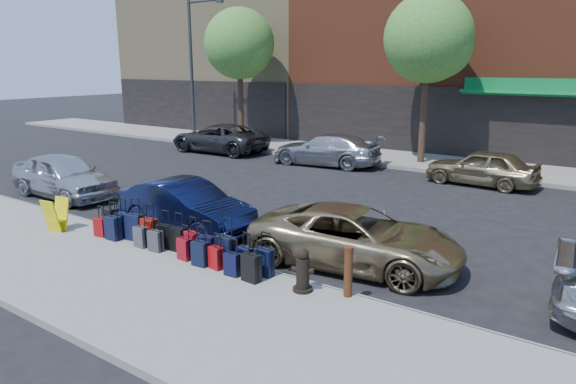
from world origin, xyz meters
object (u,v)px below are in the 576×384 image
Objects in this scene: fire_hydrant at (303,272)px; car_far_2 at (482,167)px; tree_center at (431,41)px; streetlight at (194,60)px; bollard at (348,271)px; tree_left at (241,46)px; display_rack at (56,215)px; car_far_0 at (219,138)px; suitcase_front_5 at (178,239)px; car_far_1 at (326,149)px; car_near_0 at (64,176)px; car_near_2 at (356,237)px; car_near_1 at (186,206)px.

fire_hydrant is 11.87m from car_far_2.
streetlight is at bearing -177.02° from tree_center.
car_far_2 is (-0.59, 11.58, 0.02)m from bollard.
display_rack is at bearing -67.97° from tree_left.
bollard is at bearing 5.98° from car_far_2.
suitcase_front_5 is at bearing 36.54° from car_far_0.
car_far_1 reaches higher than car_far_2.
bollard is at bearing -96.26° from car_near_0.
car_near_2 is at bearing 27.39° from car_far_1.
tree_center is 7.33× the size of bollard.
display_rack is (-3.74, -0.77, 0.14)m from suitcase_front_5.
tree_left is at bearing 39.65° from car_near_2.
suitcase_front_5 is 1.07× the size of fire_hydrant.
car_near_1 is 4.98m from car_near_2.
display_rack is 4.43m from car_near_0.
streetlight is at bearing 114.33° from display_rack.
streetlight is 17.43m from display_rack.
car_far_0 is at bearing 39.89° from car_near_1.
tree_left is 16.03m from car_near_1.
tree_left is 14.70m from car_far_2.
tree_left is 8.67m from car_far_1.
fire_hydrant is 11.15m from car_near_0.
car_near_0 is 15.00m from car_far_2.
display_rack is (6.09, -15.04, -4.83)m from tree_left.
fire_hydrant is (16.37, -13.74, -4.11)m from streetlight.
streetlight is (-2.94, -0.70, -0.75)m from tree_left.
streetlight is 9.20× the size of display_rack.
tree_center is 15.52m from fire_hydrant.
display_rack is (-7.35, -0.60, 0.03)m from fire_hydrant.
car_far_0 reaches higher than suitcase_front_5.
streetlight reaches higher than tree_center.
tree_left is 16.93m from display_rack.
car_far_0 is 1.07× the size of car_far_1.
streetlight reaches higher than car_far_0.
bollard is 0.19× the size of car_far_0.
tree_center is 15.13m from suitcase_front_5.
tree_left reaches higher than suitcase_front_5.
streetlight is 17.08m from car_near_1.
bollard is (17.20, -13.45, -4.00)m from streetlight.
car_far_0 is at bearing -95.79° from car_far_1.
tree_center is 11.36m from car_far_0.
car_near_1 is at bearing 126.10° from suitcase_front_5.
tree_center is (10.50, 0.00, 0.00)m from tree_left.
car_near_1 is 11.40m from car_far_2.
car_far_1 is 1.22× the size of car_far_2.
tree_center is at bearing -125.89° from car_far_2.
tree_center is at bearing 83.17° from suitcase_front_5.
fire_hydrant is 0.16× the size of car_far_0.
fire_hydrant is at bearing -98.32° from car_near_0.
tree_left is 13.58m from car_near_0.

